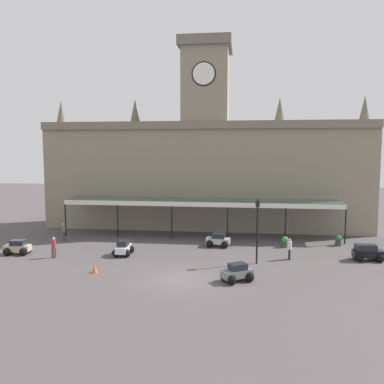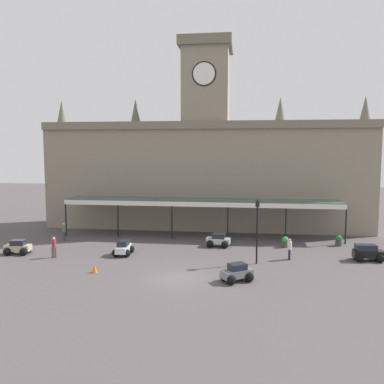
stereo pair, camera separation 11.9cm
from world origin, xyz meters
name	(u,v)px [view 1 (the left image)]	position (x,y,z in m)	size (l,w,h in m)	color
ground_plane	(180,278)	(0.00, 0.00, 0.00)	(140.00, 140.00, 0.00)	#4E4748
station_building	(206,167)	(0.00, 18.01, 6.72)	(34.74, 5.63, 20.07)	gray
entrance_canopy	(201,201)	(0.00, 13.06, 3.55)	(26.95, 3.26, 3.70)	#38564C
car_white_sedan	(123,249)	(-5.55, 5.39, 0.50)	(1.57, 2.08, 1.19)	silver
car_silver_sedan	(218,241)	(1.98, 9.21, 0.50)	(2.14, 1.68, 1.19)	#B2B5BA
car_black_estate	(368,253)	(13.75, 6.16, 0.56)	(2.27, 1.58, 1.27)	black
car_grey_sedan	(237,274)	(3.79, -0.13, 0.50)	(2.25, 2.12, 1.19)	slate
car_beige_sedan	(18,248)	(-14.25, 4.50, 0.50)	(2.14, 1.66, 1.19)	tan
pedestrian_crossing_forecourt	(54,247)	(-10.77, 3.85, 0.91)	(0.37, 0.34, 1.67)	brown
pedestrian_beside_cars	(290,248)	(7.77, 5.70, 0.91)	(0.34, 0.39, 1.67)	black
pedestrian_near_entrance	(64,231)	(-12.73, 9.88, 0.91)	(0.34, 0.36, 1.67)	#3F384C
victorian_lamppost	(257,224)	(5.18, 4.20, 3.06)	(0.30, 0.30, 4.92)	black
traffic_cone	(95,269)	(-6.13, 0.47, 0.30)	(0.40, 0.40, 0.59)	orange
planter_near_kerb	(338,240)	(12.63, 10.91, 0.49)	(0.60, 0.60, 0.96)	#47423D
planter_forecourt_centre	(285,242)	(7.83, 9.74, 0.49)	(0.60, 0.60, 0.96)	#47423D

